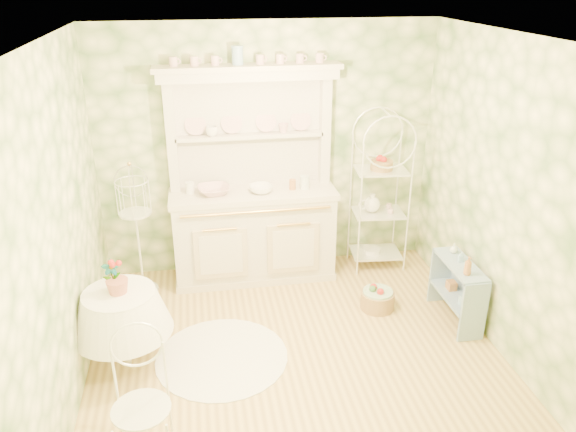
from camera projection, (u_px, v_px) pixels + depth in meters
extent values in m
plane|color=tan|center=(298.00, 357.00, 4.96)|extent=(3.60, 3.60, 0.00)
plane|color=white|center=(300.00, 40.00, 3.87)|extent=(3.60, 3.60, 0.00)
plane|color=#F9F5C3|center=(59.00, 235.00, 4.14)|extent=(3.60, 3.60, 0.00)
plane|color=#F9F5C3|center=(510.00, 203.00, 4.70)|extent=(3.60, 3.60, 0.00)
plane|color=#F9F5C3|center=(268.00, 151.00, 6.04)|extent=(3.60, 3.60, 0.00)
plane|color=#F9F5C3|center=(366.00, 362.00, 2.79)|extent=(3.60, 3.60, 0.00)
cube|color=silver|center=(253.00, 179.00, 5.84)|extent=(1.87, 0.61, 2.29)
cube|color=white|center=(380.00, 195.00, 6.19)|extent=(0.57, 0.44, 1.73)
cube|color=#85A2BF|center=(456.00, 294.00, 5.40)|extent=(0.31, 0.68, 0.57)
cylinder|color=white|center=(124.00, 333.00, 4.77)|extent=(0.72, 0.72, 0.63)
cube|color=white|center=(142.00, 415.00, 3.77)|extent=(0.40, 0.40, 0.81)
cube|color=white|center=(137.00, 229.00, 5.68)|extent=(0.38, 0.38, 1.48)
cylinder|color=#A68251|center=(377.00, 299.00, 5.65)|extent=(0.38, 0.38, 0.20)
cylinder|color=white|center=(222.00, 357.00, 4.96)|extent=(1.54, 1.54, 0.01)
imported|color=white|center=(214.00, 193.00, 5.82)|extent=(0.38, 0.38, 0.08)
imported|color=white|center=(261.00, 192.00, 5.85)|extent=(0.28, 0.28, 0.08)
imported|color=white|center=(212.00, 133.00, 5.74)|extent=(0.15, 0.15, 0.10)
imported|color=white|center=(283.00, 130.00, 5.85)|extent=(0.14, 0.14, 0.10)
imported|color=#3F7238|center=(112.00, 277.00, 4.57)|extent=(0.17, 0.13, 0.28)
imported|color=#AC6F39|center=(468.00, 268.00, 5.05)|extent=(0.08, 0.08, 0.18)
imported|color=#88B2D3|center=(461.00, 258.00, 5.29)|extent=(0.05, 0.05, 0.10)
imported|color=silver|center=(454.00, 250.00, 5.45)|extent=(0.10, 0.10, 0.10)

